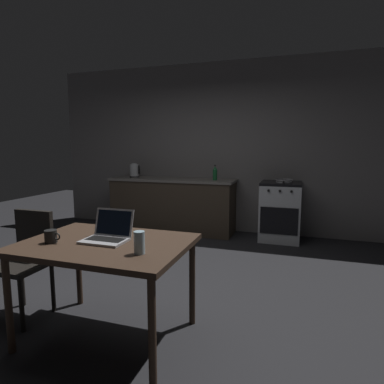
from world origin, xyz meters
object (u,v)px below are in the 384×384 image
object	(u,v)px
chair	(27,256)
drinking_glass	(139,243)
stove_oven	(280,211)
electric_kettle	(134,171)
laptop	(108,235)
coffee_mug	(51,236)
frying_pan	(284,181)
dining_table	(106,251)
bottle	(215,173)

from	to	relation	value
chair	drinking_glass	xyz separation A→B (m)	(1.21, -0.26, 0.31)
stove_oven	electric_kettle	world-z (taller)	electric_kettle
stove_oven	chair	distance (m)	3.59
laptop	coffee_mug	size ratio (longest dim) A/B	2.52
laptop	frying_pan	xyz separation A→B (m)	(1.14, 3.05, 0.14)
frying_pan	drinking_glass	world-z (taller)	frying_pan
chair	drinking_glass	size ratio (longest dim) A/B	5.99
chair	drinking_glass	bearing A→B (deg)	-29.82
coffee_mug	drinking_glass	size ratio (longest dim) A/B	0.85
dining_table	electric_kettle	bearing A→B (deg)	114.54
coffee_mug	bottle	bearing A→B (deg)	82.58
drinking_glass	electric_kettle	bearing A→B (deg)	118.57
electric_kettle	coffee_mug	distance (m)	3.44
drinking_glass	chair	bearing A→B (deg)	167.97
chair	laptop	world-z (taller)	laptop
electric_kettle	bottle	world-z (taller)	same
electric_kettle	coffee_mug	xyz separation A→B (m)	(1.06, -3.26, -0.23)
laptop	frying_pan	size ratio (longest dim) A/B	0.74
laptop	drinking_glass	xyz separation A→B (m)	(0.37, -0.20, 0.03)
bottle	laptop	bearing A→B (deg)	-91.14
drinking_glass	dining_table	bearing A→B (deg)	155.84
chair	electric_kettle	world-z (taller)	electric_kettle
electric_kettle	drinking_glass	distance (m)	3.74
laptop	electric_kettle	world-z (taller)	electric_kettle
coffee_mug	drinking_glass	xyz separation A→B (m)	(0.72, -0.02, 0.03)
coffee_mug	stove_oven	bearing A→B (deg)	65.98
bottle	frying_pan	bearing A→B (deg)	1.16
bottle	chair	bearing A→B (deg)	-106.97
frying_pan	coffee_mug	xyz separation A→B (m)	(-1.49, -3.23, -0.14)
stove_oven	coffee_mug	world-z (taller)	stove_oven
chair	drinking_glass	world-z (taller)	drinking_glass
dining_table	chair	size ratio (longest dim) A/B	1.36
coffee_mug	drinking_glass	world-z (taller)	drinking_glass
electric_kettle	coffee_mug	bearing A→B (deg)	-71.96
chair	drinking_glass	distance (m)	1.28
stove_oven	dining_table	xyz separation A→B (m)	(-1.09, -3.12, 0.22)
laptop	electric_kettle	distance (m)	3.40
chair	electric_kettle	size ratio (longest dim) A/B	3.65
drinking_glass	bottle	bearing A→B (deg)	95.41
stove_oven	laptop	world-z (taller)	laptop
bottle	electric_kettle	bearing A→B (deg)	178.07
dining_table	bottle	world-z (taller)	bottle
chair	frying_pan	distance (m)	3.61
coffee_mug	electric_kettle	bearing A→B (deg)	108.04
chair	coffee_mug	bearing A→B (deg)	-43.90
stove_oven	chair	size ratio (longest dim) A/B	1.01
bottle	coffee_mug	size ratio (longest dim) A/B	1.95
dining_table	drinking_glass	xyz separation A→B (m)	(0.36, -0.16, 0.15)
stove_oven	coffee_mug	distance (m)	3.59
stove_oven	frying_pan	bearing A→B (deg)	-32.06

